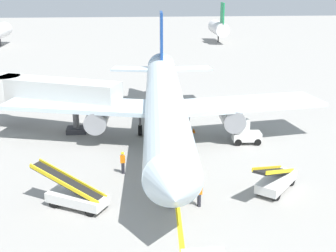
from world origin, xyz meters
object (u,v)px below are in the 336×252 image
at_px(belt_loader_aft_hold, 75,195).
at_px(ground_crew_marshaller, 199,193).
at_px(safety_cone_nose_left, 175,171).
at_px(ground_crew_wing_walker, 123,162).
at_px(baggage_tug_near_wing, 245,133).
at_px(jet_bridge, 44,93).
at_px(belt_loader_forward_hold, 276,180).
at_px(safety_cone_nose_right, 194,130).
at_px(safety_cone_wingtip_left, 166,127).
at_px(airliner, 165,103).

distance_m(belt_loader_aft_hold, ground_crew_marshaller, 7.68).
bearing_deg(ground_crew_marshaller, belt_loader_aft_hold, 175.51).
bearing_deg(safety_cone_nose_left, ground_crew_wing_walker, 174.43).
relative_size(baggage_tug_near_wing, ground_crew_marshaller, 1.45).
xyz_separation_m(jet_bridge, safety_cone_nose_left, (11.00, -11.17, -3.32)).
distance_m(baggage_tug_near_wing, safety_cone_nose_left, 8.86).
distance_m(baggage_tug_near_wing, belt_loader_forward_hold, 9.10).
relative_size(baggage_tug_near_wing, safety_cone_nose_right, 5.60).
bearing_deg(safety_cone_nose_right, safety_cone_nose_left, -106.57).
relative_size(ground_crew_marshaller, safety_cone_wingtip_left, 3.86).
height_order(belt_loader_forward_hold, belt_loader_aft_hold, same).
xyz_separation_m(belt_loader_aft_hold, safety_cone_nose_right, (9.31, 13.40, -0.56)).
relative_size(ground_crew_marshaller, safety_cone_nose_left, 3.86).
height_order(belt_loader_aft_hold, safety_cone_nose_right, belt_loader_aft_hold).
bearing_deg(belt_loader_forward_hold, jet_bridge, 140.33).
bearing_deg(safety_cone_nose_right, safety_cone_wingtip_left, 154.15).
bearing_deg(safety_cone_wingtip_left, baggage_tug_near_wing, -33.95).
distance_m(baggage_tug_near_wing, safety_cone_nose_right, 5.15).
relative_size(safety_cone_nose_right, safety_cone_wingtip_left, 1.00).
bearing_deg(jet_bridge, safety_cone_nose_right, -9.17).
bearing_deg(ground_crew_marshaller, baggage_tug_near_wing, 62.44).
height_order(ground_crew_wing_walker, safety_cone_nose_right, ground_crew_wing_walker).
xyz_separation_m(safety_cone_nose_right, safety_cone_wingtip_left, (-2.48, 1.20, 0.00)).
xyz_separation_m(ground_crew_marshaller, safety_cone_nose_left, (-1.01, 5.04, -0.69)).
xyz_separation_m(belt_loader_forward_hold, safety_cone_nose_left, (-6.44, 3.30, -0.56)).
height_order(belt_loader_forward_hold, ground_crew_marshaller, belt_loader_forward_hold).
distance_m(airliner, belt_loader_aft_hold, 13.51).
relative_size(jet_bridge, baggage_tug_near_wing, 5.23).
bearing_deg(ground_crew_wing_walker, airliner, 61.91).
distance_m(airliner, baggage_tug_near_wing, 7.38).
bearing_deg(safety_cone_nose_left, airliner, 91.25).
relative_size(baggage_tug_near_wing, belt_loader_forward_hold, 0.53).
height_order(baggage_tug_near_wing, belt_loader_aft_hold, belt_loader_aft_hold).
bearing_deg(safety_cone_nose_left, belt_loader_aft_hold, -146.23).
relative_size(ground_crew_wing_walker, safety_cone_nose_left, 3.86).
relative_size(belt_loader_aft_hold, safety_cone_nose_left, 11.33).
xyz_separation_m(airliner, belt_loader_forward_hold, (6.60, -10.41, -2.64)).
bearing_deg(ground_crew_wing_walker, safety_cone_wingtip_left, 68.09).
distance_m(ground_crew_wing_walker, safety_cone_nose_left, 3.84).
height_order(baggage_tug_near_wing, safety_cone_nose_left, baggage_tug_near_wing).
bearing_deg(ground_crew_marshaller, ground_crew_wing_walker, 131.38).
xyz_separation_m(airliner, belt_loader_aft_hold, (-6.49, -11.55, -2.64)).
distance_m(ground_crew_marshaller, ground_crew_wing_walker, 7.21).
relative_size(belt_loader_forward_hold, safety_cone_wingtip_left, 10.55).
xyz_separation_m(belt_loader_aft_hold, safety_cone_nose_left, (6.64, 4.44, -0.56)).
xyz_separation_m(baggage_tug_near_wing, safety_cone_nose_right, (-4.00, 3.16, -0.71)).
xyz_separation_m(belt_loader_forward_hold, belt_loader_aft_hold, (-13.09, -1.14, 0.00)).
relative_size(airliner, jet_bridge, 2.74).
relative_size(airliner, ground_crew_marshaller, 20.78).
bearing_deg(baggage_tug_near_wing, safety_cone_nose_left, -139.00).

